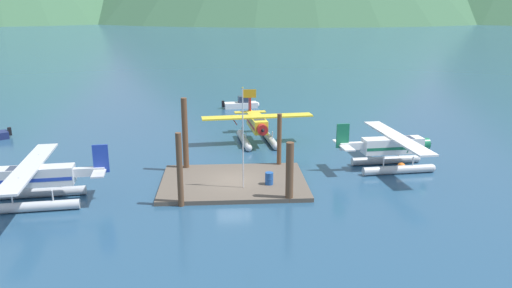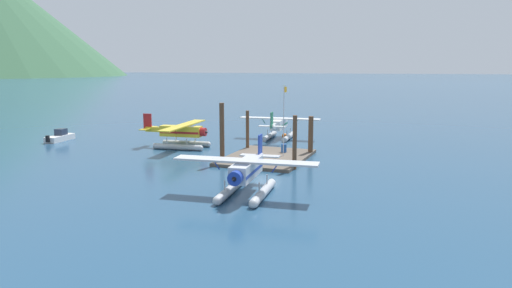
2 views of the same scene
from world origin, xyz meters
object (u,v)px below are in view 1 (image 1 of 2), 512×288
(flagpole, at_px, (245,127))
(seaplane_silver_port_aft, at_px, (36,181))
(fuel_drum, at_px, (269,178))
(mooring_buoy, at_px, (401,167))
(seaplane_white_stbd_fwd, at_px, (393,150))
(seaplane_yellow_bow_right, at_px, (257,127))
(boat_white_open_north, at_px, (242,104))

(flagpole, relative_size, seaplane_silver_port_aft, 0.68)
(fuel_drum, bearing_deg, flagpole, -163.46)
(flagpole, distance_m, fuel_drum, 4.30)
(fuel_drum, distance_m, mooring_buoy, 11.25)
(seaplane_silver_port_aft, distance_m, seaplane_white_stbd_fwd, 26.19)
(fuel_drum, relative_size, seaplane_white_stbd_fwd, 0.08)
(seaplane_yellow_bow_right, bearing_deg, flagpole, -97.69)
(mooring_buoy, distance_m, seaplane_yellow_bow_right, 14.12)
(seaplane_yellow_bow_right, height_order, seaplane_silver_port_aft, same)
(fuel_drum, distance_m, boat_white_open_north, 29.10)
(fuel_drum, height_order, seaplane_yellow_bow_right, seaplane_yellow_bow_right)
(seaplane_silver_port_aft, bearing_deg, fuel_drum, 6.99)
(fuel_drum, relative_size, seaplane_yellow_bow_right, 0.08)
(flagpole, distance_m, seaplane_silver_port_aft, 14.06)
(flagpole, distance_m, seaplane_white_stbd_fwd, 13.02)
(fuel_drum, distance_m, seaplane_yellow_bow_right, 12.22)
(mooring_buoy, relative_size, boat_white_open_north, 0.13)
(mooring_buoy, xyz_separation_m, boat_white_open_north, (-11.62, 25.88, 0.16))
(flagpole, height_order, seaplane_yellow_bow_right, flagpole)
(seaplane_yellow_bow_right, xyz_separation_m, seaplane_white_stbd_fwd, (10.21, -8.46, 0.00))
(flagpole, xyz_separation_m, seaplane_white_stbd_fwd, (11.92, 4.26, -3.06))
(seaplane_white_stbd_fwd, xyz_separation_m, boat_white_open_north, (-11.02, 25.35, -1.09))
(fuel_drum, xyz_separation_m, seaplane_yellow_bow_right, (-0.04, 12.20, 0.84))
(fuel_drum, bearing_deg, seaplane_silver_port_aft, -173.01)
(seaplane_silver_port_aft, xyz_separation_m, boat_white_open_north, (14.57, 30.98, -1.09))
(seaplane_yellow_bow_right, xyz_separation_m, seaplane_silver_port_aft, (-15.38, -14.09, 0.00))
(mooring_buoy, bearing_deg, seaplane_silver_port_aft, -168.99)
(flagpole, xyz_separation_m, fuel_drum, (1.75, 0.52, -3.89))
(seaplane_white_stbd_fwd, bearing_deg, mooring_buoy, -41.34)
(flagpole, relative_size, seaplane_yellow_bow_right, 0.68)
(fuel_drum, height_order, seaplane_silver_port_aft, seaplane_silver_port_aft)
(seaplane_yellow_bow_right, xyz_separation_m, boat_white_open_north, (-0.81, 16.89, -1.09))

